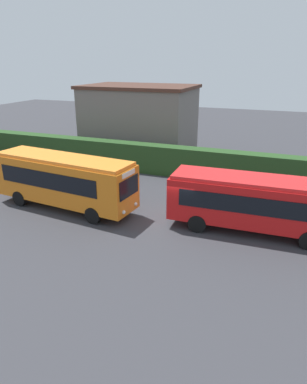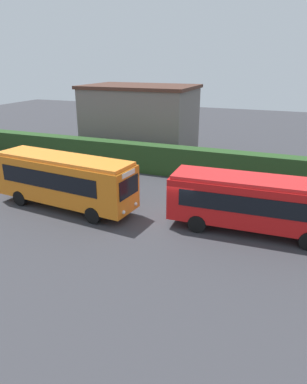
{
  "view_description": "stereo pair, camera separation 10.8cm",
  "coord_description": "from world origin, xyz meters",
  "views": [
    {
      "loc": [
        5.49,
        -17.6,
        8.83
      ],
      "look_at": [
        -1.36,
        -0.08,
        1.7
      ],
      "focal_mm": 32.7,
      "sensor_mm": 36.0,
      "label": 1
    },
    {
      "loc": [
        5.59,
        -17.57,
        8.83
      ],
      "look_at": [
        -1.36,
        -0.08,
        1.7
      ],
      "focal_mm": 32.7,
      "sensor_mm": 36.0,
      "label": 2
    }
  ],
  "objects": [
    {
      "name": "bus_red",
      "position": [
        4.26,
        0.45,
        1.77
      ],
      "size": [
        9.3,
        2.79,
        3.05
      ],
      "rotation": [
        0.0,
        0.0,
        0.03
      ],
      "color": "red",
      "rests_on": "ground_plane"
    },
    {
      "name": "bus_orange",
      "position": [
        -7.11,
        -0.53,
        1.91
      ],
      "size": [
        9.6,
        3.35,
        3.34
      ],
      "rotation": [
        0.0,
        0.0,
        -0.1
      ],
      "color": "orange",
      "rests_on": "ground_plane"
    },
    {
      "name": "depot_building",
      "position": [
        -8.28,
        13.9,
        3.32
      ],
      "size": [
        10.43,
        7.04,
        6.61
      ],
      "color": "slate",
      "rests_on": "ground_plane"
    },
    {
      "name": "ground_plane",
      "position": [
        0.0,
        0.0,
        0.0
      ],
      "size": [
        104.14,
        104.14,
        0.0
      ],
      "primitive_type": "plane",
      "color": "#38383D"
    },
    {
      "name": "hedge_row",
      "position": [
        0.0,
        8.43,
        1.18
      ],
      "size": [
        64.07,
        1.34,
        2.35
      ],
      "primitive_type": "cube",
      "color": "#284A21",
      "rests_on": "ground_plane"
    }
  ]
}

